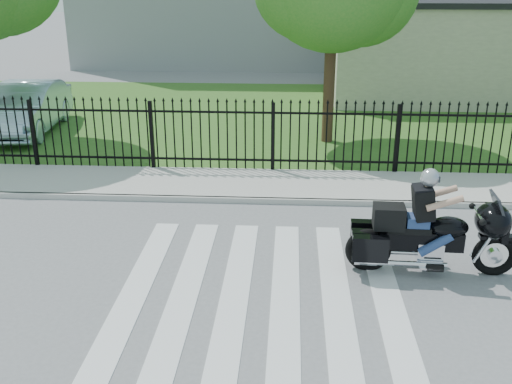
{
  "coord_description": "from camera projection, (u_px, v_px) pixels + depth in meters",
  "views": [
    {
      "loc": [
        0.42,
        -8.15,
        4.88
      ],
      "look_at": [
        -0.18,
        2.05,
        1.0
      ],
      "focal_mm": 42.0,
      "sensor_mm": 36.0,
      "label": 1
    }
  ],
  "objects": [
    {
      "name": "curb",
      "position": [
        270.0,
        201.0,
        13.07
      ],
      "size": [
        40.0,
        0.12,
        0.12
      ],
      "primitive_type": "cube",
      "color": "#ADAAA3",
      "rests_on": "ground"
    },
    {
      "name": "motorcycle_rider",
      "position": [
        428.0,
        230.0,
        9.92
      ],
      "size": [
        2.84,
        0.9,
        1.88
      ],
      "rotation": [
        0.0,
        0.0,
        -0.04
      ],
      "color": "black",
      "rests_on": "ground"
    },
    {
      "name": "parked_car",
      "position": [
        27.0,
        108.0,
        18.36
      ],
      "size": [
        1.97,
        4.69,
        1.51
      ],
      "primitive_type": "imported",
      "rotation": [
        0.0,
        0.0,
        0.08
      ],
      "color": "silver",
      "rests_on": "grass_strip"
    },
    {
      "name": "grass_strip",
      "position": [
        278.0,
        117.0,
        20.56
      ],
      "size": [
        40.0,
        12.0,
        0.02
      ],
      "primitive_type": "cube",
      "color": "#355F20",
      "rests_on": "ground"
    },
    {
      "name": "sidewalk",
      "position": [
        271.0,
        185.0,
        14.01
      ],
      "size": [
        40.0,
        2.0,
        0.12
      ],
      "primitive_type": "cube",
      "color": "#ADAAA3",
      "rests_on": "ground"
    },
    {
      "name": "crosswalk",
      "position": [
        260.0,
        298.0,
        9.36
      ],
      "size": [
        5.0,
        5.5,
        0.01
      ],
      "primitive_type": null,
      "color": "silver",
      "rests_on": "ground"
    },
    {
      "name": "iron_fence",
      "position": [
        273.0,
        139.0,
        14.64
      ],
      "size": [
        26.0,
        0.04,
        1.8
      ],
      "color": "black",
      "rests_on": "ground"
    },
    {
      "name": "ground",
      "position": [
        260.0,
        298.0,
        9.36
      ],
      "size": [
        120.0,
        120.0,
        0.0
      ],
      "primitive_type": "plane",
      "color": "slate",
      "rests_on": "ground"
    },
    {
      "name": "building_low",
      "position": [
        461.0,
        51.0,
        23.28
      ],
      "size": [
        10.0,
        6.0,
        3.5
      ],
      "primitive_type": "cube",
      "color": "beige",
      "rests_on": "ground"
    },
    {
      "name": "building_low_roof",
      "position": [
        467.0,
        1.0,
        22.63
      ],
      "size": [
        10.2,
        6.2,
        0.2
      ],
      "primitive_type": "cube",
      "color": "black",
      "rests_on": "building_low"
    }
  ]
}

